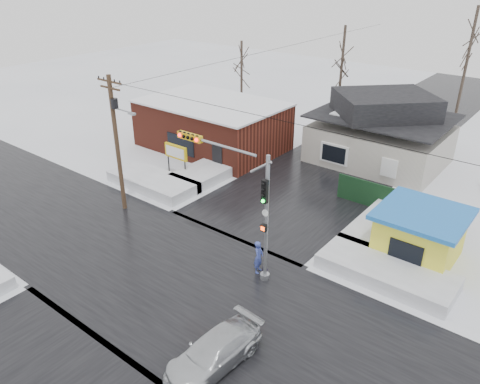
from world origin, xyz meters
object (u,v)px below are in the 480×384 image
Objects in this scene: traffic_signal at (241,194)px; utility_pole at (117,137)px; kiosk at (419,234)px; car at (214,352)px; pedestrian at (259,257)px; marquee_sign at (176,153)px.

utility_pole reaches higher than traffic_signal.
kiosk reaches higher than car.
kiosk is 9.11m from pedestrian.
traffic_signal is 10.39m from utility_pole.
utility_pole is at bearing -159.56° from kiosk.
traffic_signal is at bearing 92.56° from pedestrian.
kiosk reaches higher than marquee_sign.
utility_pole is 6.87m from marquee_sign.
car is at bearing -174.32° from pedestrian.
car is at bearing -61.13° from traffic_signal.
traffic_signal reaches higher than car.
utility_pole reaches higher than car.
utility_pole is 1.96× the size of kiosk.
kiosk is (17.43, 6.49, -3.65)m from utility_pole.
car is at bearing -40.41° from marquee_sign.
car is at bearing -105.93° from kiosk.
traffic_signal reaches higher than pedestrian.
traffic_signal is 2.75× the size of marquee_sign.
utility_pole is 18.95m from kiosk.
pedestrian reaches higher than car.
traffic_signal reaches higher than marquee_sign.
traffic_signal is 3.74m from pedestrian.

